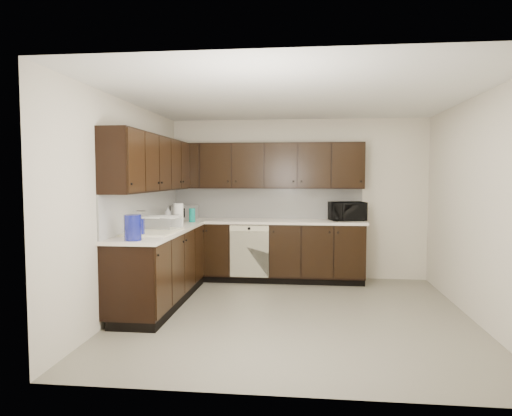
# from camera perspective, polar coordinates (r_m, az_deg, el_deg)

# --- Properties ---
(floor) EXTENTS (4.00, 4.00, 0.00)m
(floor) POSITION_cam_1_polar(r_m,az_deg,el_deg) (5.48, 4.77, -13.11)
(floor) COLOR gray
(floor) RESTS_ON ground
(ceiling) EXTENTS (4.00, 4.00, 0.00)m
(ceiling) POSITION_cam_1_polar(r_m,az_deg,el_deg) (5.31, 4.94, 13.64)
(ceiling) COLOR white
(ceiling) RESTS_ON wall_back
(wall_back) EXTENTS (4.00, 0.02, 2.50)m
(wall_back) POSITION_cam_1_polar(r_m,az_deg,el_deg) (7.24, 5.23, 1.13)
(wall_back) COLOR beige
(wall_back) RESTS_ON floor
(wall_left) EXTENTS (0.02, 4.00, 2.50)m
(wall_left) POSITION_cam_1_polar(r_m,az_deg,el_deg) (5.66, -15.84, 0.20)
(wall_left) COLOR beige
(wall_left) RESTS_ON floor
(wall_right) EXTENTS (0.02, 4.00, 2.50)m
(wall_right) POSITION_cam_1_polar(r_m,az_deg,el_deg) (5.57, 25.89, -0.11)
(wall_right) COLOR beige
(wall_right) RESTS_ON floor
(wall_front) EXTENTS (4.00, 0.02, 2.50)m
(wall_front) POSITION_cam_1_polar(r_m,az_deg,el_deg) (3.25, 4.01, -2.36)
(wall_front) COLOR beige
(wall_front) RESTS_ON floor
(lower_cabinets) EXTENTS (3.00, 2.80, 0.90)m
(lower_cabinets) POSITION_cam_1_polar(r_m,az_deg,el_deg) (6.55, -3.85, -6.53)
(lower_cabinets) COLOR black
(lower_cabinets) RESTS_ON floor
(countertop) EXTENTS (3.03, 2.83, 0.04)m
(countertop) POSITION_cam_1_polar(r_m,az_deg,el_deg) (6.48, -3.89, -2.13)
(countertop) COLOR white
(countertop) RESTS_ON lower_cabinets
(backsplash) EXTENTS (3.00, 2.80, 0.48)m
(backsplash) POSITION_cam_1_polar(r_m,az_deg,el_deg) (6.70, -5.35, 0.30)
(backsplash) COLOR white
(backsplash) RESTS_ON countertop
(upper_cabinets) EXTENTS (3.00, 2.80, 0.70)m
(upper_cabinets) POSITION_cam_1_polar(r_m,az_deg,el_deg) (6.55, -4.59, 5.39)
(upper_cabinets) COLOR black
(upper_cabinets) RESTS_ON wall_back
(dishwasher) EXTENTS (0.58, 0.04, 0.78)m
(dishwasher) POSITION_cam_1_polar(r_m,az_deg,el_deg) (6.78, -0.85, -5.03)
(dishwasher) COLOR #ECE4C1
(dishwasher) RESTS_ON lower_cabinets
(sink) EXTENTS (0.54, 0.82, 0.42)m
(sink) POSITION_cam_1_polar(r_m,az_deg,el_deg) (5.57, -12.77, -3.62)
(sink) COLOR #ECE4C1
(sink) RESTS_ON countertop
(microwave) EXTENTS (0.58, 0.46, 0.28)m
(microwave) POSITION_cam_1_polar(r_m,az_deg,el_deg) (7.01, 11.32, -0.41)
(microwave) COLOR black
(microwave) RESTS_ON countertop
(soap_bottle_a) EXTENTS (0.09, 0.09, 0.17)m
(soap_bottle_a) POSITION_cam_1_polar(r_m,az_deg,el_deg) (6.12, -9.69, -1.53)
(soap_bottle_a) COLOR gray
(soap_bottle_a) RESTS_ON countertop
(soap_bottle_b) EXTENTS (0.14, 0.14, 0.27)m
(soap_bottle_b) POSITION_cam_1_polar(r_m,az_deg,el_deg) (6.40, -10.94, -0.89)
(soap_bottle_b) COLOR gray
(soap_bottle_b) RESTS_ON countertop
(toaster_oven) EXTENTS (0.40, 0.33, 0.22)m
(toaster_oven) POSITION_cam_1_polar(r_m,az_deg,el_deg) (7.20, -8.88, -0.51)
(toaster_oven) COLOR silver
(toaster_oven) RESTS_ON countertop
(storage_bin) EXTENTS (0.47, 0.38, 0.16)m
(storage_bin) POSITION_cam_1_polar(r_m,az_deg,el_deg) (5.83, -11.75, -1.88)
(storage_bin) COLOR silver
(storage_bin) RESTS_ON countertop
(blue_pitcher) EXTENTS (0.20, 0.20, 0.27)m
(blue_pitcher) POSITION_cam_1_polar(r_m,az_deg,el_deg) (4.92, -15.15, -2.39)
(blue_pitcher) COLOR #0F168E
(blue_pitcher) RESTS_ON countertop
(teal_tumbler) EXTENTS (0.11, 0.11, 0.20)m
(teal_tumbler) POSITION_cam_1_polar(r_m,az_deg,el_deg) (6.73, -7.99, -0.89)
(teal_tumbler) COLOR #0C8D7F
(teal_tumbler) RESTS_ON countertop
(paper_towel_roll) EXTENTS (0.14, 0.14, 0.30)m
(paper_towel_roll) POSITION_cam_1_polar(r_m,az_deg,el_deg) (6.29, -9.68, -0.80)
(paper_towel_roll) COLOR white
(paper_towel_roll) RESTS_ON countertop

